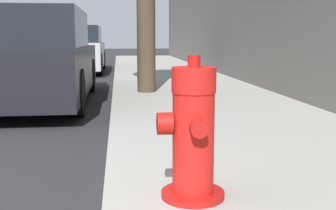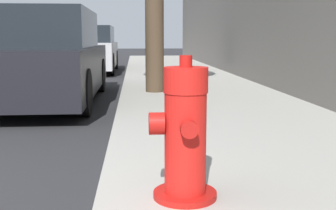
# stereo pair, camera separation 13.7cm
# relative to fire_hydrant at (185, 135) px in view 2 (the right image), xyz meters

# --- Properties ---
(fire_hydrant) EXTENTS (0.39, 0.39, 0.83)m
(fire_hydrant) POSITION_rel_fire_hydrant_xyz_m (0.00, 0.00, 0.00)
(fire_hydrant) COLOR #A91511
(fire_hydrant) RESTS_ON sidewalk_slab
(parked_car_near) EXTENTS (1.69, 4.36, 1.51)m
(parked_car_near) POSITION_rel_fire_hydrant_xyz_m (-1.73, 4.70, 0.21)
(parked_car_near) COLOR black
(parked_car_near) RESTS_ON ground_plane
(parked_car_mid) EXTENTS (1.74, 4.06, 1.41)m
(parked_car_mid) POSITION_rel_fire_hydrant_xyz_m (-1.73, 10.94, 0.17)
(parked_car_mid) COLOR #B7B7BC
(parked_car_mid) RESTS_ON ground_plane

